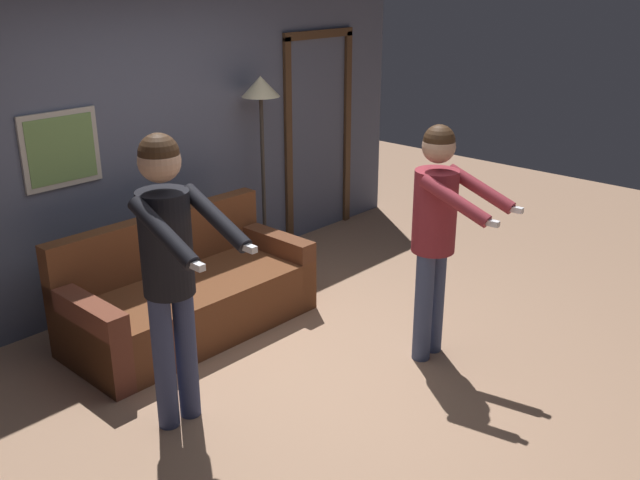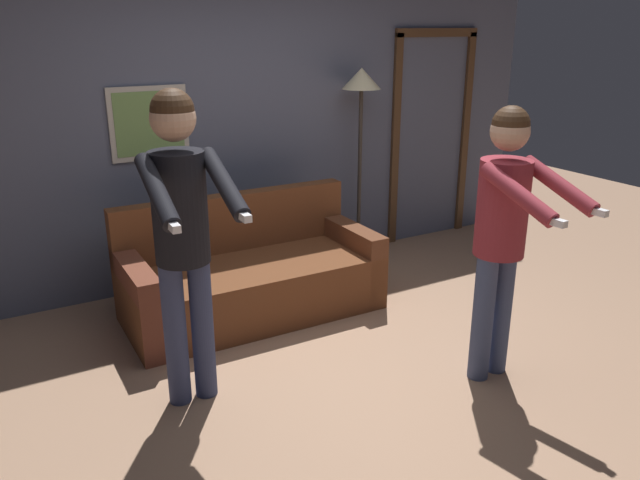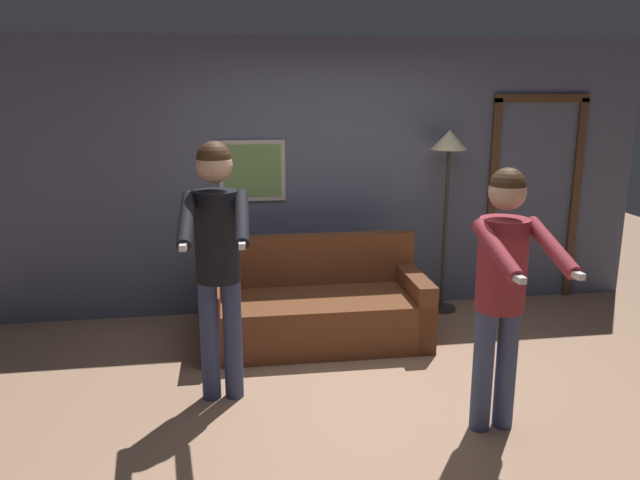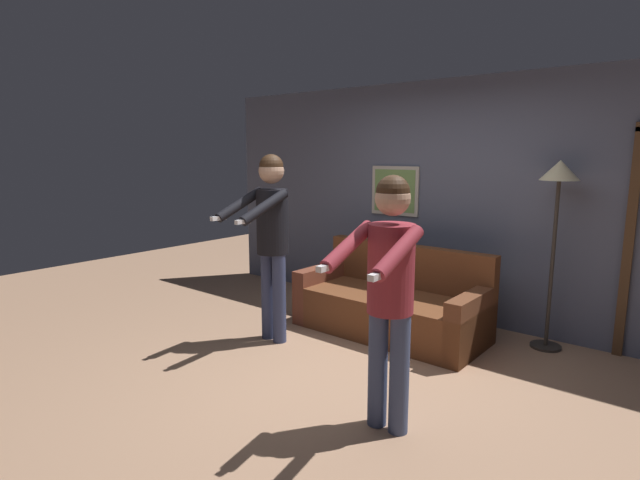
% 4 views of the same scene
% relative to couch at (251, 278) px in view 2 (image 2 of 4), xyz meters
% --- Properties ---
extents(ground_plane, '(12.00, 12.00, 0.00)m').
position_rel_couch_xyz_m(ground_plane, '(0.21, -1.15, -0.28)').
color(ground_plane, '#A57D60').
extents(back_wall_assembly, '(6.40, 0.10, 2.60)m').
position_rel_couch_xyz_m(back_wall_assembly, '(0.24, 0.84, 1.02)').
color(back_wall_assembly, '#50576E').
rests_on(back_wall_assembly, ground_plane).
extents(couch, '(1.91, 0.87, 0.87)m').
position_rel_couch_xyz_m(couch, '(0.00, 0.00, 0.00)').
color(couch, brown).
rests_on(couch, ground_plane).
extents(torchiere_lamp, '(0.34, 0.34, 1.76)m').
position_rel_couch_xyz_m(torchiere_lamp, '(1.36, 0.57, 1.20)').
color(torchiere_lamp, '#332D28').
rests_on(torchiere_lamp, ground_plane).
extents(person_standing_left, '(0.45, 0.73, 1.81)m').
position_rel_couch_xyz_m(person_standing_left, '(-0.79, -0.93, 0.84)').
color(person_standing_left, navy).
rests_on(person_standing_left, ground_plane).
extents(person_standing_right, '(0.45, 0.71, 1.69)m').
position_rel_couch_xyz_m(person_standing_right, '(0.93, -1.61, 0.75)').
color(person_standing_right, '#3F4C72').
rests_on(person_standing_right, ground_plane).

